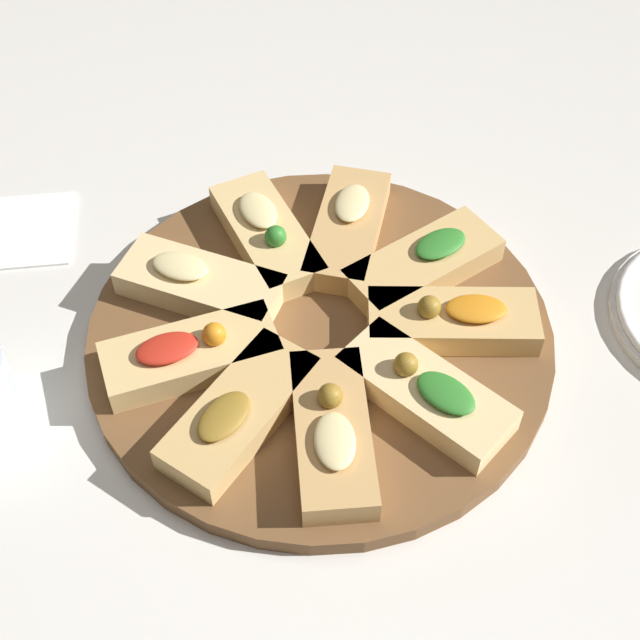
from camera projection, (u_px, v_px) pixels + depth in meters
name	position (u px, v px, depth m)	size (l,w,h in m)	color
ground_plane	(320.00, 341.00, 0.85)	(3.00, 3.00, 0.00)	silver
serving_board	(320.00, 335.00, 0.84)	(0.44, 0.44, 0.02)	brown
focaccia_slice_0	(426.00, 392.00, 0.77)	(0.13, 0.17, 0.04)	#E5C689
focaccia_slice_1	(453.00, 320.00, 0.82)	(0.09, 0.17, 0.04)	tan
focaccia_slice_2	(424.00, 263.00, 0.87)	(0.16, 0.15, 0.04)	tan
focaccia_slice_3	(346.00, 227.00, 0.90)	(0.16, 0.06, 0.04)	tan
focaccia_slice_4	(267.00, 234.00, 0.89)	(0.16, 0.15, 0.04)	#DBB775
focaccia_slice_5	(199.00, 283.00, 0.85)	(0.08, 0.16, 0.04)	#E5C689
focaccia_slice_6	(190.00, 354.00, 0.80)	(0.14, 0.17, 0.04)	#DBB775
focaccia_slice_7	(239.00, 412.00, 0.76)	(0.17, 0.11, 0.04)	tan
focaccia_slice_8	(332.00, 432.00, 0.75)	(0.17, 0.11, 0.04)	tan
napkin_stack	(28.00, 229.00, 0.94)	(0.11, 0.09, 0.01)	white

